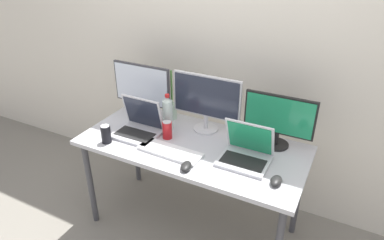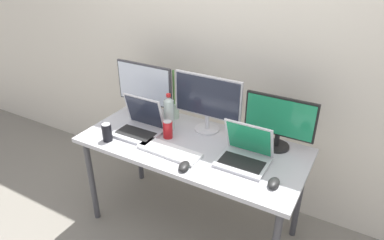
% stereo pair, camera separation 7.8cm
% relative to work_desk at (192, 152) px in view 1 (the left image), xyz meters
% --- Properties ---
extents(ground_plane, '(16.00, 16.00, 0.00)m').
position_rel_work_desk_xyz_m(ground_plane, '(0.00, 0.00, -0.67)').
color(ground_plane, gray).
extents(wall_back, '(7.00, 0.08, 2.60)m').
position_rel_work_desk_xyz_m(wall_back, '(0.00, 0.59, 0.63)').
color(wall_back, silver).
rests_on(wall_back, ground).
extents(work_desk, '(1.52, 0.70, 0.74)m').
position_rel_work_desk_xyz_m(work_desk, '(0.00, 0.00, 0.00)').
color(work_desk, '#424247').
rests_on(work_desk, ground).
extents(monitor_left, '(0.48, 0.19, 0.41)m').
position_rel_work_desk_xyz_m(monitor_left, '(-0.53, 0.21, 0.29)').
color(monitor_left, '#38383D').
rests_on(monitor_left, work_desk).
extents(monitor_center, '(0.50, 0.18, 0.41)m').
position_rel_work_desk_xyz_m(monitor_center, '(-0.00, 0.22, 0.30)').
color(monitor_center, silver).
rests_on(monitor_center, work_desk).
extents(monitor_right, '(0.46, 0.17, 0.36)m').
position_rel_work_desk_xyz_m(monitor_right, '(0.50, 0.24, 0.27)').
color(monitor_right, black).
rests_on(monitor_right, work_desk).
extents(laptop_silver, '(0.31, 0.25, 0.26)m').
position_rel_work_desk_xyz_m(laptop_silver, '(-0.40, -0.05, 0.13)').
color(laptop_silver, silver).
rests_on(laptop_silver, work_desk).
extents(laptop_secondary, '(0.30, 0.26, 0.26)m').
position_rel_work_desk_xyz_m(laptop_secondary, '(0.38, -0.02, 0.13)').
color(laptop_secondary, silver).
rests_on(laptop_secondary, work_desk).
extents(keyboard_main, '(0.43, 0.16, 0.02)m').
position_rel_work_desk_xyz_m(keyboard_main, '(-0.08, -0.16, 0.08)').
color(keyboard_main, white).
rests_on(keyboard_main, work_desk).
extents(mouse_by_keyboard, '(0.06, 0.10, 0.04)m').
position_rel_work_desk_xyz_m(mouse_by_keyboard, '(0.61, -0.16, 0.09)').
color(mouse_by_keyboard, black).
rests_on(mouse_by_keyboard, work_desk).
extents(mouse_by_laptop, '(0.08, 0.12, 0.04)m').
position_rel_work_desk_xyz_m(mouse_by_laptop, '(0.10, -0.27, 0.09)').
color(mouse_by_laptop, black).
rests_on(mouse_by_laptop, work_desk).
extents(water_bottle, '(0.07, 0.07, 0.27)m').
position_rel_work_desk_xyz_m(water_bottle, '(-0.24, 0.10, 0.20)').
color(water_bottle, silver).
rests_on(water_bottle, work_desk).
extents(soda_can_near_keyboard, '(0.07, 0.07, 0.13)m').
position_rel_work_desk_xyz_m(soda_can_near_keyboard, '(-0.19, -0.01, 0.13)').
color(soda_can_near_keyboard, red).
rests_on(soda_can_near_keyboard, work_desk).
extents(soda_can_by_laptop, '(0.07, 0.07, 0.13)m').
position_rel_work_desk_xyz_m(soda_can_by_laptop, '(-0.52, -0.24, 0.13)').
color(soda_can_by_laptop, black).
rests_on(soda_can_by_laptop, work_desk).
extents(bamboo_vase, '(0.07, 0.07, 0.38)m').
position_rel_work_desk_xyz_m(bamboo_vase, '(-0.30, 0.26, 0.14)').
color(bamboo_vase, '#B2D1B7').
rests_on(bamboo_vase, work_desk).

